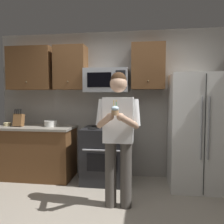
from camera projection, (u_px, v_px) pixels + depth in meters
wall_back at (117, 105)px, 4.20m from camera, size 4.40×0.10×2.60m
oven_range at (106, 155)px, 3.89m from camera, size 0.76×0.70×0.93m
microwave at (107, 81)px, 3.92m from camera, size 0.74×0.41×0.40m
refrigerator at (199, 131)px, 3.61m from camera, size 0.90×0.75×1.80m
cabinet_row_upper at (75, 68)px, 4.04m from camera, size 2.78×0.36×0.76m
counter_left at (34, 152)px, 4.10m from camera, size 1.44×0.66×0.92m
knife_block at (19, 120)px, 4.04m from camera, size 0.16×0.15×0.32m
bowl_large_white at (51, 123)px, 4.05m from camera, size 0.22×0.22×0.10m
bowl_small_colored at (7, 124)px, 4.11m from camera, size 0.13×0.13×0.06m
person at (118, 132)px, 2.95m from camera, size 0.60×0.48×1.76m
cupcake at (115, 110)px, 2.60m from camera, size 0.09×0.09×0.17m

